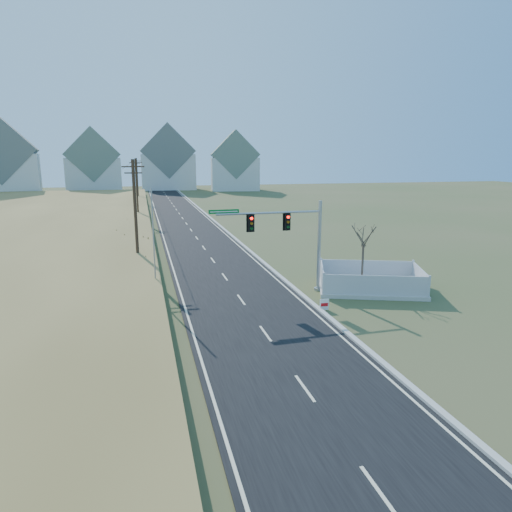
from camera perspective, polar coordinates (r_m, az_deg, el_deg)
The scene contains 15 objects.
ground at distance 26.18m, azimuth 0.02°, elevation -8.20°, with size 260.00×260.00×0.00m, color #3D4D25.
road at distance 74.59m, azimuth -9.45°, elevation 5.05°, with size 8.00×180.00×0.06m, color black.
curb at distance 75.03m, azimuth -6.28°, elevation 5.23°, with size 0.30×180.00×0.18m, color #B2AFA8.
utility_pole_near at distance 39.04m, azimuth -14.84°, elevation 5.28°, with size 1.80×0.26×9.00m.
utility_pole_mid at distance 68.93m, azimuth -14.67°, elevation 8.14°, with size 1.80×0.26×9.00m.
utility_pole_far at distance 98.89m, azimuth -14.60°, elevation 9.26°, with size 1.80×0.26×9.00m.
condo_nw at distance 127.86m, azimuth -29.11°, elevation 10.08°, with size 17.69×13.38×19.05m.
condo_nnw at distance 132.35m, azimuth -19.68°, elevation 10.58°, with size 14.93×11.17×17.03m.
condo_n at distance 136.03m, azimuth -10.98°, elevation 11.37°, with size 15.27×10.20×18.54m.
condo_ne at distance 130.42m, azimuth -2.68°, elevation 11.21°, with size 14.12×10.51×16.52m.
traffic_signal_mast at distance 30.88m, azimuth 4.82°, elevation 2.51°, with size 7.90×0.54×6.28m.
fence_enclosure at distance 33.14m, azimuth 14.08°, elevation -3.60°, with size 8.27×6.92×1.62m.
open_sign at distance 28.19m, azimuth 8.53°, elevation -6.02°, with size 0.56×0.10×0.70m.
flagpole at distance 30.60m, azimuth -12.61°, elevation 0.15°, with size 0.33×0.33×7.23m.
bare_tree at distance 32.28m, azimuth 13.35°, elevation 2.67°, with size 1.85×1.85×4.91m.
Camera 1 is at (-6.00, -23.79, 9.14)m, focal length 32.00 mm.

